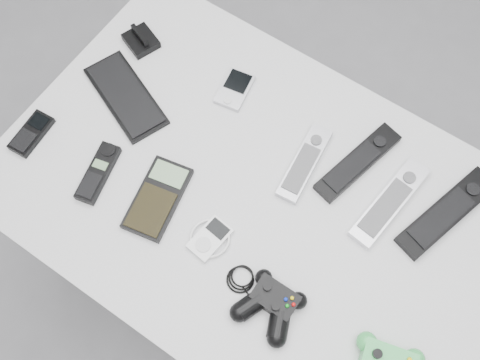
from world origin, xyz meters
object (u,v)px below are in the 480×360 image
Objects in this scene: remote_black_b at (447,212)px; mobile_phone at (31,133)px; remote_silver_a at (305,163)px; pda at (234,89)px; calculator at (158,198)px; cordless_handset at (98,173)px; pda_keyboard at (126,96)px; mp3_player at (210,238)px; desk at (263,210)px; remote_black_a at (358,162)px; remote_silver_b at (390,202)px; controller_black at (271,304)px.

mobile_phone is (-0.85, -0.35, -0.00)m from remote_black_b.
pda is at bearing 157.33° from remote_silver_a.
pda is 0.39× the size of remote_black_b.
remote_black_b is 0.61m from calculator.
cordless_handset is 0.14m from calculator.
mp3_player reaches higher than pda_keyboard.
desk is 0.54m from mobile_phone.
pda_keyboard is 1.03× the size of remote_black_a.
calculator is at bearing -14.59° from pda_keyboard.
remote_silver_b is 2.09× the size of mobile_phone.
remote_silver_b is 0.80m from mobile_phone.
cordless_handset is at bearing -1.74° from mobile_phone.
controller_black is at bearing -98.93° from remote_silver_b.
remote_silver_b is (0.22, 0.14, 0.08)m from desk.
mp3_player is at bearing -15.56° from calculator.
calculator is at bearing 1.60° from mobile_phone.
remote_black_b is at bearing 14.38° from remote_black_a.
remote_black_a is 0.72m from mobile_phone.
mobile_phone is at bearing -137.97° from remote_black_a.
remote_black_b is 1.19× the size of controller_black.
remote_silver_a is 0.76× the size of remote_black_b.
remote_black_b is 0.50m from mp3_player.
desk is 11.49× the size of pda.
controller_black is at bearing -102.23° from remote_black_b.
remote_black_a is (0.10, 0.07, 0.00)m from remote_silver_a.
remote_silver_a is 1.36× the size of cordless_handset.
mp3_player reaches higher than desk.
mobile_phone is 0.78× the size of cordless_handset.
desk is at bearing -52.46° from pda.
desk is 0.41m from pda_keyboard.
controller_black is at bearing -57.23° from pda.
remote_silver_b reaches higher than cordless_handset.
mp3_player is at bearing -73.57° from pda.
desk is 6.47× the size of calculator.
remote_black_a reaches higher than remote_silver_a.
mp3_player is (0.28, 0.02, -0.00)m from cordless_handset.
cordless_handset is at bearing -148.79° from remote_silver_a.
cordless_handset reaches higher than mp3_player.
desk is 0.37m from cordless_handset.
pda_keyboard is at bearing 55.55° from mobile_phone.
remote_black_b is (0.54, -0.00, 0.00)m from pda.
calculator is (-0.31, -0.31, -0.00)m from remote_black_a.
remote_black_a is 0.21m from remote_black_b.
remote_black_b is at bearing 47.28° from mp3_player.
controller_black reaches higher than pda.
remote_silver_a reaches higher than desk.
calculator is at bearing -2.84° from cordless_handset.
pda is at bearing 137.38° from desk.
pda_keyboard is 2.13× the size of mobile_phone.
remote_silver_a is 0.26m from mp3_player.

